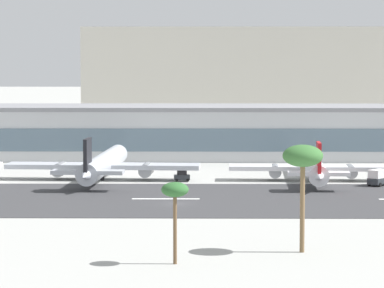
{
  "coord_description": "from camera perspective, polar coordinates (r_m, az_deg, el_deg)",
  "views": [
    {
      "loc": [
        4.72,
        -173.18,
        25.13
      ],
      "look_at": [
        2.38,
        30.65,
        7.76
      ],
      "focal_mm": 95.38,
      "sensor_mm": 36.0,
      "label": 1
    }
  ],
  "objects": [
    {
      "name": "ground_plane",
      "position": [
        175.06,
        -0.9,
        -3.38
      ],
      "size": [
        1400.0,
        1400.0,
        0.0
      ],
      "primitive_type": "plane",
      "color": "#A8A8A3"
    },
    {
      "name": "runway_strip",
      "position": [
        180.98,
        -0.84,
        -3.1
      ],
      "size": [
        800.0,
        43.2,
        0.08
      ],
      "primitive_type": "cube",
      "color": "#38383A",
      "rests_on": "ground_plane"
    },
    {
      "name": "runway_centreline_dash_4",
      "position": [
        181.04,
        -1.47,
        -3.08
      ],
      "size": [
        12.0,
        1.2,
        0.01
      ],
      "primitive_type": "cube",
      "color": "white",
      "rests_on": "runway_strip"
    },
    {
      "name": "terminal_building",
      "position": [
        254.52,
        0.67,
        0.69
      ],
      "size": [
        181.18,
        24.33,
        13.11
      ],
      "color": "#B7BABC",
      "rests_on": "ground_plane"
    },
    {
      "name": "distant_hotel_block",
      "position": [
        369.34,
        4.63,
        3.72
      ],
      "size": [
        135.83,
        35.82,
        35.65
      ],
      "primitive_type": "cube",
      "color": "beige",
      "rests_on": "ground_plane"
    },
    {
      "name": "airliner_black_tail_gate_1",
      "position": [
        209.13,
        -5.04,
        -1.17
      ],
      "size": [
        40.09,
        48.11,
        10.04
      ],
      "rotation": [
        0.0,
        0.0,
        1.51
      ],
      "color": "silver",
      "rests_on": "ground_plane"
    },
    {
      "name": "airliner_red_tail_gate_2",
      "position": [
        208.47,
        6.77,
        -1.27
      ],
      "size": [
        34.29,
        44.64,
        9.31
      ],
      "rotation": [
        0.0,
        0.0,
        1.53
      ],
      "color": "white",
      "rests_on": "ground_plane"
    },
    {
      "name": "service_box_truck_0",
      "position": [
        203.22,
        10.49,
        -1.81
      ],
      "size": [
        5.69,
        6.14,
        3.25
      ],
      "rotation": [
        0.0,
        0.0,
        0.87
      ],
      "color": "#2D3338",
      "rests_on": "ground_plane"
    },
    {
      "name": "service_baggage_tug_1",
      "position": [
        207.2,
        -0.57,
        -1.81
      ],
      "size": [
        3.32,
        2.1,
        2.2
      ],
      "rotation": [
        0.0,
        0.0,
        3.22
      ],
      "color": "#2D3338",
      "rests_on": "ground_plane"
    },
    {
      "name": "palm_tree_0",
      "position": [
        131.43,
        6.22,
        -0.82
      ],
      "size": [
        5.21,
        5.21,
        13.97
      ],
      "color": "brown",
      "rests_on": "ground_plane"
    },
    {
      "name": "palm_tree_3",
      "position": [
        123.6,
        -0.96,
        -2.74
      ],
      "size": [
        3.33,
        3.33,
        10.06
      ],
      "color": "brown",
      "rests_on": "ground_plane"
    }
  ]
}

